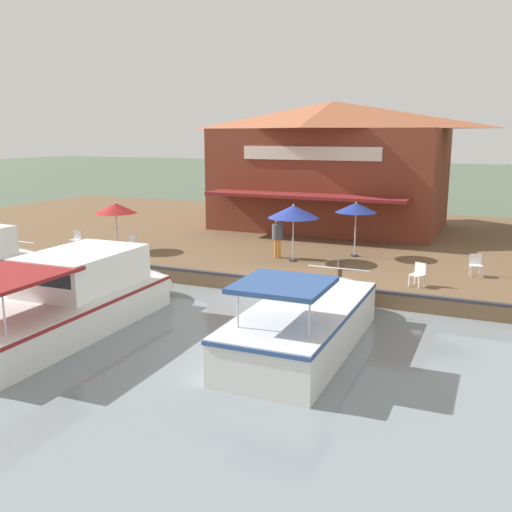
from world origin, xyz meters
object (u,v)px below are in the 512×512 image
(cafe_chair_under_first_umbrella, at_px, (131,242))
(cafe_chair_mid_patio, at_px, (476,264))
(patio_umbrella_mid_patio_right, at_px, (356,208))
(cafe_chair_facing_river, at_px, (76,239))
(motorboat_mid_row, at_px, (76,298))
(person_mid_patio, at_px, (278,233))
(patio_umbrella_back_row, at_px, (293,212))
(mooring_post, at_px, (340,273))
(cafe_chair_back_row_seat, at_px, (418,273))
(motorboat_far_downstream, at_px, (311,318))
(waterfront_restaurant, at_px, (331,164))
(patio_umbrella_mid_patio_left, at_px, (116,208))

(cafe_chair_under_first_umbrella, bearing_deg, cafe_chair_mid_patio, 96.49)
(patio_umbrella_mid_patio_right, height_order, cafe_chair_mid_patio, patio_umbrella_mid_patio_right)
(cafe_chair_mid_patio, xyz_separation_m, cafe_chair_facing_river, (2.01, -18.01, 0.00))
(patio_umbrella_mid_patio_right, bearing_deg, cafe_chair_mid_patio, 72.03)
(cafe_chair_facing_river, height_order, motorboat_mid_row, motorboat_mid_row)
(cafe_chair_under_first_umbrella, relative_size, person_mid_patio, 0.49)
(patio_umbrella_back_row, xyz_separation_m, mooring_post, (3.39, 3.06, -1.66))
(cafe_chair_mid_patio, bearing_deg, mooring_post, -49.83)
(patio_umbrella_back_row, height_order, cafe_chair_facing_river, patio_umbrella_back_row)
(motorboat_mid_row, bearing_deg, person_mid_patio, 162.46)
(cafe_chair_back_row_seat, distance_m, motorboat_mid_row, 11.96)
(motorboat_mid_row, relative_size, motorboat_far_downstream, 1.18)
(cafe_chair_facing_river, bearing_deg, patio_umbrella_mid_patio_right, 106.20)
(cafe_chair_back_row_seat, distance_m, cafe_chair_under_first_umbrella, 13.23)
(patio_umbrella_back_row, relative_size, motorboat_far_downstream, 0.31)
(cafe_chair_mid_patio, height_order, cafe_chair_under_first_umbrella, same)
(motorboat_far_downstream, bearing_deg, cafe_chair_back_row_seat, 158.25)
(patio_umbrella_mid_patio_right, height_order, motorboat_mid_row, patio_umbrella_mid_patio_right)
(patio_umbrella_back_row, distance_m, motorboat_mid_row, 10.27)
(waterfront_restaurant, xyz_separation_m, patio_umbrella_mid_patio_left, (10.90, -7.26, -1.70))
(waterfront_restaurant, height_order, patio_umbrella_mid_patio_left, waterfront_restaurant)
(cafe_chair_mid_patio, relative_size, cafe_chair_under_first_umbrella, 1.00)
(cafe_chair_facing_river, xyz_separation_m, person_mid_patio, (-2.00, 9.68, 0.62))
(cafe_chair_facing_river, xyz_separation_m, motorboat_mid_row, (7.64, 6.63, -0.15))
(motorboat_far_downstream, bearing_deg, patio_umbrella_mid_patio_right, -172.99)
(cafe_chair_facing_river, height_order, cafe_chair_under_first_umbrella, same)
(patio_umbrella_mid_patio_left, xyz_separation_m, cafe_chair_facing_river, (0.55, -2.00, -1.53))
(patio_umbrella_mid_patio_right, relative_size, mooring_post, 2.48)
(motorboat_mid_row, bearing_deg, patio_umbrella_mid_patio_left, -150.55)
(motorboat_far_downstream, bearing_deg, cafe_chair_facing_river, -113.38)
(patio_umbrella_mid_patio_right, distance_m, cafe_chair_mid_patio, 5.78)
(patio_umbrella_mid_patio_left, distance_m, cafe_chair_back_row_seat, 14.30)
(cafe_chair_back_row_seat, height_order, cafe_chair_under_first_umbrella, same)
(patio_umbrella_back_row, height_order, cafe_chair_back_row_seat, patio_umbrella_back_row)
(waterfront_restaurant, distance_m, cafe_chair_under_first_umbrella, 13.20)
(waterfront_restaurant, bearing_deg, cafe_chair_under_first_umbrella, -29.36)
(patio_umbrella_mid_patio_right, height_order, mooring_post, patio_umbrella_mid_patio_right)
(patio_umbrella_mid_patio_left, relative_size, cafe_chair_facing_river, 2.69)
(waterfront_restaurant, relative_size, motorboat_far_downstream, 1.64)
(mooring_post, bearing_deg, patio_umbrella_mid_patio_right, -171.31)
(cafe_chair_mid_patio, xyz_separation_m, cafe_chair_back_row_seat, (2.47, -1.82, 0.00))
(cafe_chair_mid_patio, height_order, motorboat_mid_row, motorboat_mid_row)
(cafe_chair_under_first_umbrella, bearing_deg, patio_umbrella_mid_patio_right, 109.22)
(cafe_chair_facing_river, height_order, person_mid_patio, person_mid_patio)
(waterfront_restaurant, relative_size, cafe_chair_back_row_seat, 15.57)
(cafe_chair_facing_river, xyz_separation_m, cafe_chair_back_row_seat, (0.46, 16.19, 0.00))
(waterfront_restaurant, bearing_deg, motorboat_far_downstream, 15.05)
(patio_umbrella_mid_patio_left, distance_m, patio_umbrella_back_row, 8.61)
(patio_umbrella_back_row, distance_m, cafe_chair_facing_river, 10.80)
(cafe_chair_facing_river, bearing_deg, cafe_chair_under_first_umbrella, 95.69)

